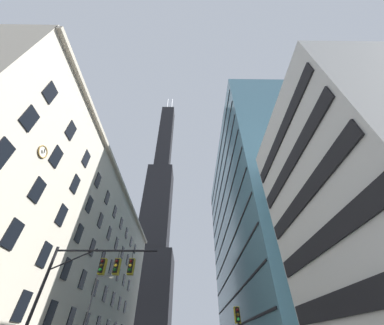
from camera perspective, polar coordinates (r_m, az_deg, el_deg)
The scene contains 6 objects.
station_building at distance 46.25m, azimuth -31.78°, elevation -19.65°, with size 17.24×61.07×27.60m.
dark_skyscraper at distance 125.22m, azimuth -9.78°, elevation -16.09°, with size 22.14×22.14×176.54m.
glass_office_midrise at distance 52.49m, azimuth 19.88°, elevation -15.69°, with size 19.94×45.85×43.37m.
traffic_signal_mast at distance 17.97m, azimuth -24.33°, elevation -25.53°, with size 7.56×0.63×6.81m.
traffic_light_near_right at distance 20.13m, azimuth 12.04°, elevation -35.37°, with size 0.40×0.63×3.56m.
street_lamppost at distance 30.59m, azimuth -25.00°, elevation -31.39°, with size 2.11×0.32×7.76m.
Camera 1 is at (3.24, -13.88, 1.28)m, focal length 20.10 mm.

